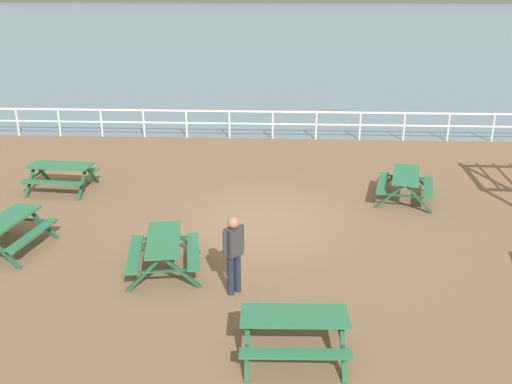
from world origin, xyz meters
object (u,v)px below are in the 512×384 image
visitor (234,250)px  picnic_table_far_right (294,324)px  picnic_table_near_right (61,171)px  picnic_table_near_left (406,181)px  picnic_table_mid_centre (164,247)px  picnic_table_far_left (7,226)px

visitor → picnic_table_far_right: bearing=-15.0°
picnic_table_near_right → visitor: visitor is taller
picnic_table_near_left → picnic_table_near_right: 9.90m
picnic_table_near_left → visitor: size_ratio=1.25×
picnic_table_near_right → visitor: (5.53, -5.58, 0.36)m
picnic_table_far_right → visitor: visitor is taller
picnic_table_mid_centre → visitor: visitor is taller
picnic_table_near_left → picnic_table_near_right: bearing=100.2°
picnic_table_near_left → picnic_table_near_right: size_ratio=1.09×
picnic_table_near_left → picnic_table_far_right: (-3.19, -7.20, 0.00)m
picnic_table_near_right → picnic_table_mid_centre: 6.20m
picnic_table_near_right → visitor: bearing=-41.1°
visitor → picnic_table_near_left: bearing=94.2°
picnic_table_near_left → picnic_table_far_right: same height
visitor → picnic_table_mid_centre: bearing=-163.4°
picnic_table_near_right → picnic_table_far_left: (0.17, -3.91, 0.00)m
picnic_table_near_left → picnic_table_far_left: 10.36m
picnic_table_near_right → picnic_table_far_left: same height
picnic_table_far_left → picnic_table_near_left: bearing=-59.9°
picnic_table_near_left → picnic_table_near_right: same height
picnic_table_near_right → visitor: 7.86m
picnic_table_far_left → visitor: visitor is taller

